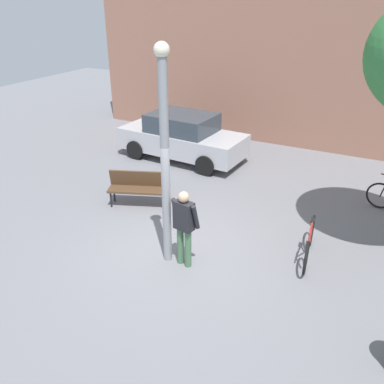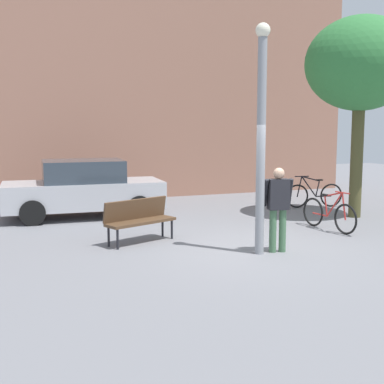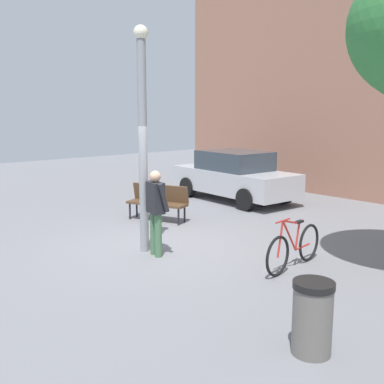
# 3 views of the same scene
# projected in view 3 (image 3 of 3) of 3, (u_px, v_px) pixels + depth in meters

# --- Properties ---
(ground_plane) EXTENTS (36.00, 36.00, 0.00)m
(ground_plane) POSITION_uv_depth(u_px,v_px,m) (164.00, 248.00, 9.52)
(ground_plane) COLOR slate
(building_facade) EXTENTS (15.45, 2.00, 7.65)m
(building_facade) POSITION_uv_depth(u_px,v_px,m) (382.00, 77.00, 14.54)
(building_facade) COLOR #9E6B56
(building_facade) RESTS_ON ground_plane
(lamppost) EXTENTS (0.28, 0.28, 4.37)m
(lamppost) POSITION_uv_depth(u_px,v_px,m) (143.00, 132.00, 8.94)
(lamppost) COLOR gray
(lamppost) RESTS_ON ground_plane
(person_by_lamppost) EXTENTS (0.62, 0.36, 1.67)m
(person_by_lamppost) POSITION_uv_depth(u_px,v_px,m) (156.00, 207.00, 8.88)
(person_by_lamppost) COLOR #47704C
(person_by_lamppost) RESTS_ON ground_plane
(park_bench) EXTENTS (1.66, 1.03, 0.92)m
(park_bench) POSITION_uv_depth(u_px,v_px,m) (158.00, 199.00, 11.86)
(park_bench) COLOR #513823
(park_bench) RESTS_ON ground_plane
(bicycle_red) EXTENTS (0.26, 1.80, 0.97)m
(bicycle_red) POSITION_uv_depth(u_px,v_px,m) (294.00, 248.00, 8.25)
(bicycle_red) COLOR black
(bicycle_red) RESTS_ON ground_plane
(parked_car_silver) EXTENTS (4.30, 2.02, 1.55)m
(parked_car_silver) POSITION_uv_depth(u_px,v_px,m) (234.00, 176.00, 14.49)
(parked_car_silver) COLOR #B7B7BC
(parked_car_silver) RESTS_ON ground_plane
(trash_bin) EXTENTS (0.48, 0.48, 0.88)m
(trash_bin) POSITION_uv_depth(u_px,v_px,m) (312.00, 318.00, 5.33)
(trash_bin) COLOR #66605B
(trash_bin) RESTS_ON ground_plane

